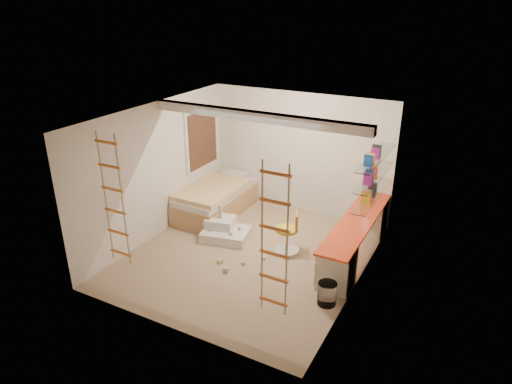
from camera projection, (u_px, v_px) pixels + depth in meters
The scene contains 15 objects.
floor at pixel (248, 255), 8.33m from camera, with size 4.50×4.50×0.00m, color tan.
ceiling_beam at pixel (256, 116), 7.58m from camera, with size 4.00×0.18×0.16m, color white.
window_frame at pixel (201, 139), 9.79m from camera, with size 0.06×1.15×1.35m, color white.
window_blind at pixel (203, 139), 9.77m from camera, with size 0.02×1.00×1.20m, color #4C2D1E.
rope_ladder_left at pixel (114, 200), 6.90m from camera, with size 0.41×0.04×2.13m, color orange, non-canonical shape.
rope_ladder_right at pixel (274, 242), 5.73m from camera, with size 0.41×0.04×2.13m, color #C15B21, non-canonical shape.
waste_bin at pixel (327, 294), 6.95m from camera, with size 0.29×0.29×0.37m, color white.
desk at pixel (356, 237), 8.13m from camera, with size 0.56×2.80×0.75m.
shelves at pixel (374, 177), 7.85m from camera, with size 0.25×1.80×0.71m.
bed at pixel (216, 199), 9.83m from camera, with size 1.02×2.00×0.69m.
task_lamp at pixel (371, 181), 8.64m from camera, with size 0.14×0.36×0.57m.
swivel_chair at pixel (288, 238), 8.34m from camera, with size 0.63×0.63×0.80m.
play_platform at pixel (225, 231), 8.89m from camera, with size 1.00×0.85×0.39m.
toy_blocks at pixel (229, 236), 8.48m from camera, with size 1.32×1.19×0.66m.
books at pixel (375, 169), 7.80m from camera, with size 0.14×0.64×0.92m.
Camera 1 is at (3.50, -6.30, 4.34)m, focal length 32.00 mm.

